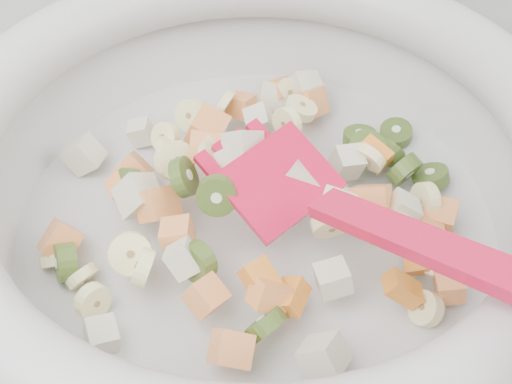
{
  "coord_description": "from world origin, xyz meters",
  "views": [
    {
      "loc": [
        -0.03,
        1.16,
        1.29
      ],
      "look_at": [
        -0.04,
        1.49,
        0.95
      ],
      "focal_mm": 50.0,
      "sensor_mm": 36.0,
      "label": 1
    }
  ],
  "objects": [
    {
      "name": "mixing_bowl",
      "position": [
        -0.04,
        1.49,
        0.96
      ],
      "size": [
        0.42,
        0.42,
        0.16
      ],
      "color": "silver",
      "rests_on": "counter"
    }
  ]
}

